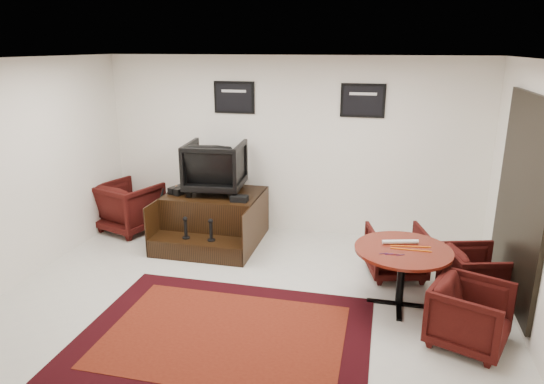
{
  "coord_description": "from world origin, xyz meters",
  "views": [
    {
      "loc": [
        1.45,
        -4.92,
        2.93
      ],
      "look_at": [
        0.08,
        0.9,
        1.12
      ],
      "focal_mm": 32.0,
      "sensor_mm": 36.0,
      "label": 1
    }
  ],
  "objects": [
    {
      "name": "shine_chair",
      "position": [
        -1.05,
        1.92,
        1.19
      ],
      "size": [
        0.92,
        0.87,
        0.88
      ],
      "primitive_type": "imported",
      "rotation": [
        0.0,
        0.0,
        3.23
      ],
      "color": "black",
      "rests_on": "shine_podium"
    },
    {
      "name": "umbrella_black",
      "position": [
        -1.92,
        1.61,
        0.44
      ],
      "size": [
        0.32,
        0.12,
        0.87
      ],
      "primitive_type": null,
      "color": "black",
      "rests_on": "ground"
    },
    {
      "name": "table_chair_window",
      "position": [
        2.62,
        0.76,
        0.35
      ],
      "size": [
        0.8,
        0.83,
        0.7
      ],
      "primitive_type": "imported",
      "rotation": [
        0.0,
        0.0,
        1.85
      ],
      "color": "black",
      "rests_on": "ground"
    },
    {
      "name": "paper_roll",
      "position": [
        1.71,
        0.51,
        0.74
      ],
      "size": [
        0.42,
        0.16,
        0.05
      ],
      "primitive_type": "cylinder",
      "rotation": [
        0.0,
        1.57,
        0.26
      ],
      "color": "silver",
      "rests_on": "meeting_table"
    },
    {
      "name": "table_chair_back",
      "position": [
        1.7,
        1.18,
        0.36
      ],
      "size": [
        0.85,
        0.82,
        0.73
      ],
      "primitive_type": "imported",
      "rotation": [
        0.0,
        0.0,
        3.39
      ],
      "color": "black",
      "rests_on": "ground"
    },
    {
      "name": "armchair_side",
      "position": [
        -2.55,
        1.88,
        0.44
      ],
      "size": [
        1.08,
        1.04,
        0.89
      ],
      "primitive_type": "imported",
      "rotation": [
        0.0,
        0.0,
        2.81
      ],
      "color": "black",
      "rests_on": "ground"
    },
    {
      "name": "shoes_pair",
      "position": [
        -1.58,
        1.71,
        0.8
      ],
      "size": [
        0.3,
        0.33,
        0.1
      ],
      "color": "black",
      "rests_on": "shine_podium"
    },
    {
      "name": "umbrella_hooked",
      "position": [
        -1.9,
        1.76,
        0.42
      ],
      "size": [
        0.31,
        0.12,
        0.83
      ],
      "primitive_type": null,
      "color": "black",
      "rests_on": "ground"
    },
    {
      "name": "ground",
      "position": [
        0.0,
        0.0,
        0.0
      ],
      "size": [
        6.0,
        6.0,
        0.0
      ],
      "primitive_type": "plane",
      "color": "beige",
      "rests_on": "ground"
    },
    {
      "name": "room_shell",
      "position": [
        0.41,
        0.12,
        1.79
      ],
      "size": [
        6.02,
        5.02,
        2.81
      ],
      "color": "white",
      "rests_on": "ground"
    },
    {
      "name": "polish_kit",
      "position": [
        -0.56,
        1.54,
        0.79
      ],
      "size": [
        0.24,
        0.17,
        0.08
      ],
      "primitive_type": "cube",
      "rotation": [
        0.0,
        0.0,
        0.02
      ],
      "color": "black",
      "rests_on": "shine_podium"
    },
    {
      "name": "area_rug",
      "position": [
        -0.05,
        -0.7,
        0.01
      ],
      "size": [
        3.01,
        2.26,
        0.01
      ],
      "color": "black",
      "rests_on": "ground"
    },
    {
      "name": "meeting_table",
      "position": [
        1.74,
        0.38,
        0.63
      ],
      "size": [
        1.1,
        1.1,
        0.72
      ],
      "color": "#4B120A",
      "rests_on": "ground"
    },
    {
      "name": "shine_podium",
      "position": [
        -1.05,
        1.78,
        0.35
      ],
      "size": [
        1.45,
        1.5,
        0.75
      ],
      "color": "black",
      "rests_on": "ground"
    },
    {
      "name": "table_clutter",
      "position": [
        1.79,
        0.36,
        0.73
      ],
      "size": [
        0.57,
        0.33,
        0.01
      ],
      "color": "orange",
      "rests_on": "meeting_table"
    },
    {
      "name": "table_chair_corner",
      "position": [
        2.41,
        -0.27,
        0.37
      ],
      "size": [
        0.89,
        0.91,
        0.73
      ],
      "primitive_type": "imported",
      "rotation": [
        0.0,
        0.0,
        1.19
      ],
      "color": "black",
      "rests_on": "ground"
    }
  ]
}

